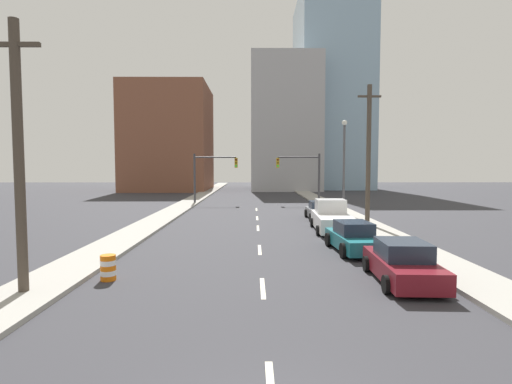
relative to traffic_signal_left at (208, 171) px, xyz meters
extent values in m
cube|color=#9E9B93|center=(-2.29, 6.94, -3.63)|extent=(2.40, 93.11, 0.17)
cube|color=#9E9B93|center=(13.05, 6.94, -3.63)|extent=(2.40, 93.11, 0.17)
cube|color=beige|center=(5.38, -31.18, -3.72)|extent=(0.16, 2.40, 0.01)
cube|color=beige|center=(5.38, -24.82, -3.72)|extent=(0.16, 2.40, 0.01)
cube|color=beige|center=(5.38, -17.76, -3.72)|extent=(0.16, 2.40, 0.01)
cube|color=beige|center=(5.38, -12.54, -3.72)|extent=(0.16, 2.40, 0.01)
cube|color=beige|center=(5.38, -5.90, -3.72)|extent=(0.16, 2.40, 0.01)
cube|color=brown|center=(-9.77, 26.46, 5.36)|extent=(14.00, 16.00, 18.15)
cube|color=#A8A8AD|center=(10.73, 30.46, 7.87)|extent=(12.00, 20.00, 23.17)
cube|color=#8CADC6|center=(20.27, 34.46, 14.68)|extent=(13.00, 20.00, 36.80)
cylinder|color=#38383D|center=(-1.52, 0.00, -0.90)|extent=(0.24, 0.24, 5.64)
cylinder|color=#38383D|center=(0.82, 0.00, 1.52)|extent=(4.66, 0.16, 0.16)
cube|color=#B79319|center=(3.15, 0.00, 0.89)|extent=(0.34, 0.32, 1.10)
cylinder|color=#4C0C0C|center=(3.15, -0.17, 1.23)|extent=(0.22, 0.04, 0.22)
cylinder|color=#593F0C|center=(3.15, -0.17, 0.89)|extent=(0.22, 0.04, 0.22)
cylinder|color=#26E53F|center=(3.15, -0.17, 0.55)|extent=(0.22, 0.04, 0.22)
cylinder|color=#38383D|center=(12.48, 0.00, -0.90)|extent=(0.24, 0.24, 5.64)
cylinder|color=#38383D|center=(10.15, 0.00, 1.52)|extent=(4.66, 0.16, 0.16)
cube|color=#B79319|center=(7.82, 0.00, 0.89)|extent=(0.34, 0.32, 1.10)
cylinder|color=#4C0C0C|center=(7.82, -0.17, 1.23)|extent=(0.22, 0.04, 0.22)
cylinder|color=#593F0C|center=(7.82, -0.17, 0.89)|extent=(0.22, 0.04, 0.22)
cylinder|color=#26E53F|center=(7.82, -0.17, 0.55)|extent=(0.22, 0.04, 0.22)
cylinder|color=#473D33|center=(-2.42, -31.98, 0.69)|extent=(0.32, 0.32, 8.83)
cube|color=#473D33|center=(-2.42, -31.98, 4.31)|extent=(1.60, 0.14, 0.14)
cylinder|color=#473D33|center=(13.06, -17.06, 1.19)|extent=(0.32, 0.32, 9.82)
cube|color=#473D33|center=(13.06, -17.06, 5.30)|extent=(1.60, 0.14, 0.14)
cylinder|color=orange|center=(-0.32, -30.20, -3.63)|extent=(0.56, 0.56, 0.19)
cylinder|color=white|center=(-0.32, -30.20, -3.44)|extent=(0.56, 0.56, 0.19)
cylinder|color=orange|center=(-0.32, -30.20, -3.25)|extent=(0.56, 0.56, 0.19)
cylinder|color=white|center=(-0.32, -30.20, -3.06)|extent=(0.56, 0.56, 0.19)
cylinder|color=orange|center=(-0.32, -30.20, -2.87)|extent=(0.56, 0.56, 0.19)
cylinder|color=#4C4C51|center=(12.81, -10.74, 0.12)|extent=(0.20, 0.20, 7.69)
sphere|color=white|center=(12.81, -10.74, 4.19)|extent=(0.44, 0.44, 0.44)
cube|color=maroon|center=(10.49, -30.49, -3.20)|extent=(2.05, 4.59, 0.71)
cube|color=#1E2838|center=(10.49, -30.49, -2.52)|extent=(1.71, 2.10, 0.64)
cylinder|color=black|center=(9.60, -29.05, -3.41)|extent=(0.25, 0.63, 0.62)
cylinder|color=black|center=(11.51, -29.13, -3.41)|extent=(0.25, 0.63, 0.62)
cylinder|color=black|center=(9.47, -31.84, -3.41)|extent=(0.25, 0.63, 0.62)
cylinder|color=black|center=(11.38, -31.93, -3.41)|extent=(0.25, 0.63, 0.62)
cube|color=#196B75|center=(10.01, -25.29, -3.19)|extent=(2.02, 4.60, 0.67)
cube|color=#1E2838|center=(10.01, -25.29, -2.54)|extent=(1.66, 2.11, 0.63)
cylinder|color=black|center=(9.02, -23.95, -3.36)|extent=(0.26, 0.72, 0.71)
cylinder|color=black|center=(10.84, -23.84, -3.36)|extent=(0.26, 0.72, 0.71)
cylinder|color=black|center=(9.18, -26.74, -3.36)|extent=(0.26, 0.72, 0.71)
cylinder|color=black|center=(11.00, -26.63, -3.36)|extent=(0.26, 0.72, 0.71)
cube|color=silver|center=(10.21, -18.99, -3.08)|extent=(2.41, 5.74, 0.93)
cube|color=silver|center=(10.24, -18.14, -2.16)|extent=(1.98, 1.78, 0.90)
cylinder|color=black|center=(9.16, -17.19, -3.41)|extent=(0.25, 0.63, 0.62)
cylinder|color=black|center=(11.40, -17.29, -3.41)|extent=(0.25, 0.63, 0.62)
cylinder|color=black|center=(9.01, -20.70, -3.41)|extent=(0.25, 0.63, 0.62)
cylinder|color=black|center=(11.25, -20.79, -3.41)|extent=(0.25, 0.63, 0.62)
cube|color=slate|center=(10.38, -13.24, -3.21)|extent=(1.79, 4.49, 0.66)
cube|color=#1E2838|center=(10.38, -13.24, -2.57)|extent=(1.57, 2.02, 0.61)
cylinder|color=black|center=(9.46, -11.85, -3.39)|extent=(0.22, 0.65, 0.65)
cylinder|color=black|center=(11.30, -11.86, -3.39)|extent=(0.22, 0.65, 0.65)
cylinder|color=black|center=(9.45, -14.63, -3.39)|extent=(0.22, 0.65, 0.65)
cylinder|color=black|center=(11.29, -14.63, -3.39)|extent=(0.22, 0.65, 0.65)
camera|label=1|loc=(5.04, -44.77, 0.50)|focal=28.00mm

